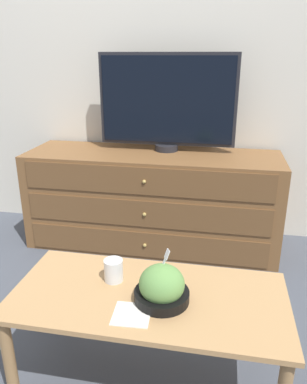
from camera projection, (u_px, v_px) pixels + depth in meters
name	position (u px, v px, depth m)	size (l,w,h in m)	color
ground_plane	(141.00, 223.00, 2.91)	(12.00, 12.00, 0.00)	#474C56
wall_back	(140.00, 44.00, 2.48)	(12.00, 0.05, 2.60)	silver
dresser	(152.00, 199.00, 2.52)	(1.65, 0.52, 0.64)	brown
tv	(167.00, 102.00, 2.38)	(0.88, 0.15, 0.62)	#232328
coffee_table	(148.00, 306.00, 1.41)	(1.03, 0.48, 0.40)	tan
takeout_bowl	(162.00, 287.00, 1.34)	(0.20, 0.20, 0.19)	black
drink_cup	(114.00, 271.00, 1.47)	(0.07, 0.07, 0.09)	white
napkin	(132.00, 314.00, 1.28)	(0.14, 0.14, 0.00)	silver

